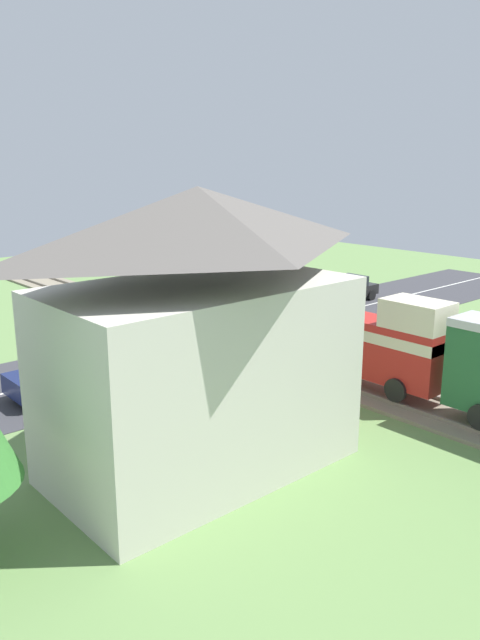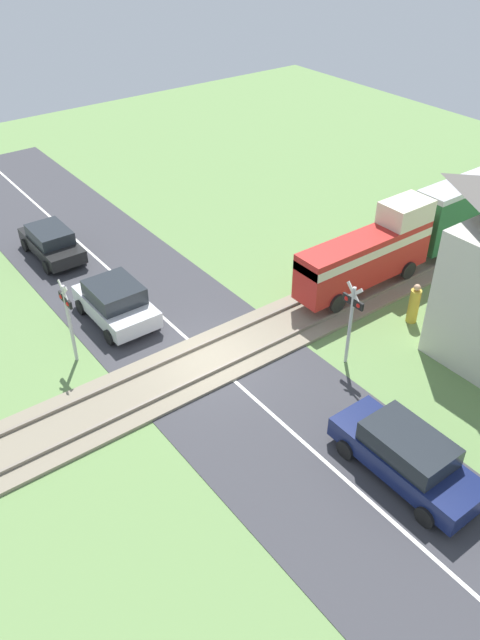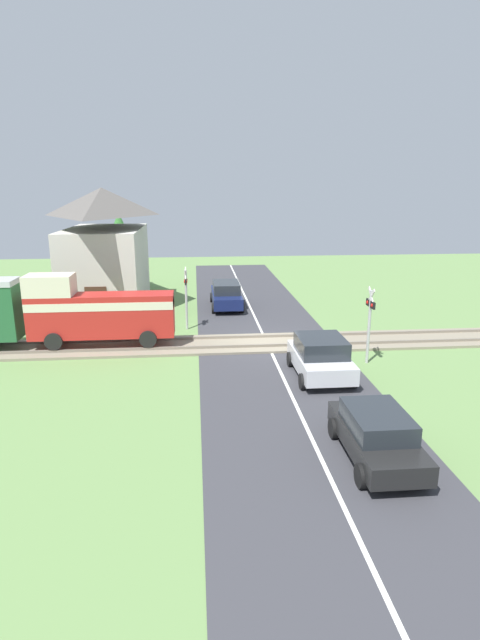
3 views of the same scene
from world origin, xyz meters
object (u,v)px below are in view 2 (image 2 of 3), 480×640
at_px(car_near_crossing, 116,302).
at_px(crossing_signal_east_approach, 351,314).
at_px(pedestrian_by_station, 414,305).
at_px(car_far_side, 406,455).
at_px(crossing_signal_west_approach, 68,312).
at_px(car_behind_queue, 51,242).

relative_size(car_near_crossing, crossing_signal_east_approach, 1.16).
relative_size(crossing_signal_east_approach, pedestrian_by_station, 1.93).
bearing_deg(car_far_side, crossing_signal_east_approach, 153.34).
height_order(crossing_signal_west_approach, crossing_signal_east_approach, same).
xyz_separation_m(car_far_side, car_behind_queue, (-17.74, -2.88, -0.07)).
xyz_separation_m(car_near_crossing, car_far_side, (11.68, 2.88, -0.01)).
height_order(car_far_side, crossing_signal_east_approach, crossing_signal_east_approach).
bearing_deg(crossing_signal_west_approach, car_far_side, 26.61).
distance_m(car_far_side, pedestrian_by_station, 7.75).
bearing_deg(crossing_signal_east_approach, car_far_side, -26.66).
bearing_deg(car_behind_queue, crossing_signal_east_approach, 21.58).
xyz_separation_m(car_near_crossing, car_behind_queue, (-6.06, 0.00, -0.08)).
bearing_deg(car_near_crossing, car_far_side, 13.85).
distance_m(car_behind_queue, crossing_signal_east_approach, 14.18).
bearing_deg(crossing_signal_east_approach, car_behind_queue, -158.42).
bearing_deg(pedestrian_by_station, crossing_signal_west_approach, -116.15).
distance_m(car_near_crossing, crossing_signal_east_approach, 8.86).
xyz_separation_m(car_far_side, crossing_signal_west_approach, (-10.37, -5.19, 1.24)).
xyz_separation_m(car_far_side, crossing_signal_east_approach, (-4.61, 2.31, 1.24)).
bearing_deg(car_behind_queue, pedestrian_by_station, 34.70).
bearing_deg(pedestrian_by_station, car_behind_queue, -145.30).
distance_m(crossing_signal_east_approach, pedestrian_by_station, 3.95).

